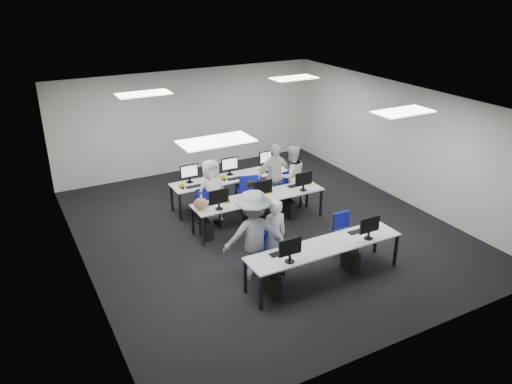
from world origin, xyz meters
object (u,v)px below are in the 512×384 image
chair_4 (289,198)px  chair_6 (247,198)px  student_0 (274,236)px  chair_5 (206,210)px  chair_1 (345,240)px  chair_3 (253,203)px  chair_2 (208,215)px  student_2 (211,191)px  desk_front (325,248)px  chair_0 (269,264)px  desk_mid (259,198)px  chair_7 (282,191)px  student_3 (274,177)px  student_1 (291,176)px  photographer (254,235)px

chair_4 → chair_6: bearing=140.2°
student_0 → chair_5: bearing=-81.1°
chair_1 → chair_3: (-0.87, 2.51, 0.03)m
chair_4 → chair_6: size_ratio=0.83×
chair_1 → chair_2: chair_2 is taller
student_2 → chair_5: bearing=128.1°
desk_front → chair_0: bearing=146.2°
desk_mid → chair_1: chair_1 is taller
chair_2 → chair_7: bearing=9.7°
chair_4 → chair_5: bearing=154.5°
desk_front → chair_1: 1.28m
chair_3 → chair_5: bearing=-171.7°
desk_front → student_3: bearing=76.2°
student_0 → student_3: 2.97m
desk_front → chair_7: 3.74m
chair_3 → student_1: 1.23m
chair_0 → chair_6: bearing=50.0°
chair_4 → student_0: 3.02m
desk_mid → student_2: (-0.88, 0.75, 0.09)m
chair_0 → student_1: size_ratio=0.54×
photographer → chair_0: bearing=170.7°
desk_mid → chair_5: size_ratio=3.86×
chair_1 → chair_4: size_ratio=1.03×
chair_0 → chair_5: bearing=71.7°
chair_2 → student_0: size_ratio=0.58×
student_0 → photographer: bearing=6.2°
chair_7 → student_1: (0.10, -0.29, 0.51)m
chair_1 → chair_3: bearing=109.9°
chair_0 → chair_6: (1.03, 2.93, 0.04)m
chair_3 → student_1: size_ratio=0.60×
student_1 → student_2: 2.16m
chair_2 → chair_5: size_ratio=1.08×
chair_6 → student_0: (-0.86, -2.79, 0.46)m
chair_7 → student_3: (-0.38, -0.24, 0.56)m
desk_front → student_0: 1.02m
chair_7 → photographer: (-2.34, -2.83, 0.64)m
chair_6 → chair_7: bearing=15.2°
chair_0 → photographer: photographer is taller
student_2 → student_3: (1.68, -0.07, 0.07)m
chair_0 → student_3: student_3 is taller
desk_front → chair_5: size_ratio=3.86×
chair_0 → desk_front: bearing=-54.5°
chair_1 → chair_2: bearing=131.0°
desk_front → chair_5: (-0.99, 3.45, -0.42)m
chair_5 → student_1: size_ratio=0.53×
desk_mid → student_2: 1.16m
chair_1 → chair_4: (0.10, 2.41, -0.01)m
student_1 → student_0: bearing=54.4°
chair_0 → chair_3: size_ratio=0.90×
photographer → student_0: bearing=-164.2°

